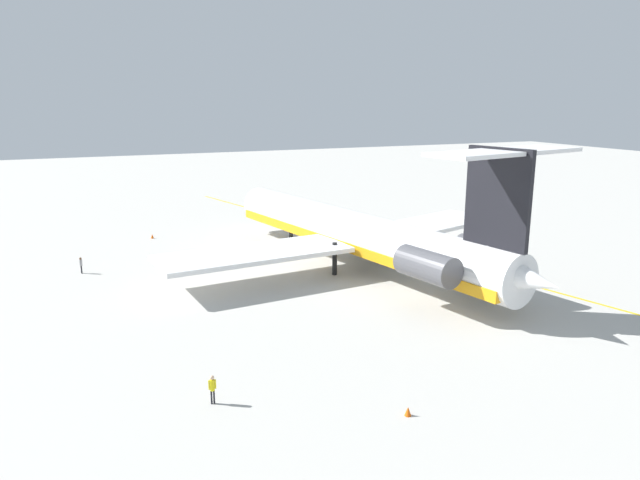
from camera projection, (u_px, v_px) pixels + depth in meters
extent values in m
plane|color=#B7B5AD|center=(451.00, 268.00, 62.31)|extent=(292.90, 292.90, 0.00)
cylinder|color=white|center=(354.00, 232.00, 62.05)|extent=(42.35, 12.77, 4.51)
cone|color=white|center=(259.00, 204.00, 78.96)|extent=(5.46, 5.17, 4.33)
cone|color=white|center=(521.00, 277.00, 45.05)|extent=(7.21, 5.06, 3.83)
cube|color=orange|center=(354.00, 241.00, 62.29)|extent=(41.44, 12.67, 0.99)
cube|color=white|center=(254.00, 253.00, 56.56)|extent=(8.78, 19.37, 0.45)
cube|color=white|center=(426.00, 225.00, 69.42)|extent=(12.34, 20.04, 0.45)
cylinder|color=#515156|center=(427.00, 266.00, 48.32)|extent=(6.04, 3.68, 2.62)
cube|color=white|center=(434.00, 264.00, 48.75)|extent=(3.60, 2.08, 0.54)
cylinder|color=#515156|center=(485.00, 253.00, 52.32)|extent=(6.04, 3.68, 2.62)
cube|color=white|center=(479.00, 254.00, 51.89)|extent=(3.60, 2.08, 0.54)
cube|color=black|center=(497.00, 198.00, 45.92)|extent=(6.08, 1.65, 7.99)
cube|color=white|center=(474.00, 154.00, 42.68)|extent=(5.44, 7.28, 0.32)
cube|color=white|center=(535.00, 150.00, 46.67)|extent=(5.44, 7.28, 0.32)
cylinder|color=black|center=(291.00, 229.00, 72.87)|extent=(0.50, 0.50, 3.42)
cylinder|color=black|center=(335.00, 259.00, 59.42)|extent=(0.50, 0.50, 3.42)
cylinder|color=black|center=(388.00, 249.00, 63.40)|extent=(0.50, 0.50, 3.42)
cylinder|color=black|center=(212.00, 397.00, 34.35)|extent=(0.11, 0.11, 0.87)
cylinder|color=black|center=(214.00, 397.00, 34.40)|extent=(0.11, 0.11, 0.87)
cylinder|color=yellow|center=(212.00, 385.00, 34.19)|extent=(0.29, 0.29, 0.69)
sphere|color=#DBB28E|center=(212.00, 378.00, 34.08)|extent=(0.27, 0.27, 0.27)
cylinder|color=yellow|center=(209.00, 385.00, 34.12)|extent=(0.08, 0.08, 0.58)
cylinder|color=yellow|center=(215.00, 384.00, 34.25)|extent=(0.08, 0.08, 0.58)
cylinder|color=black|center=(82.00, 270.00, 60.14)|extent=(0.10, 0.10, 0.82)
cylinder|color=black|center=(81.00, 269.00, 60.24)|extent=(0.10, 0.10, 0.82)
cylinder|color=gray|center=(81.00, 263.00, 60.02)|extent=(0.27, 0.27, 0.65)
sphere|color=brown|center=(80.00, 259.00, 59.91)|extent=(0.26, 0.26, 0.26)
cylinder|color=gray|center=(81.00, 263.00, 59.88)|extent=(0.08, 0.08, 0.55)
cylinder|color=gray|center=(80.00, 262.00, 60.14)|extent=(0.08, 0.08, 0.55)
cone|color=#EA590F|center=(349.00, 211.00, 92.74)|extent=(0.40, 0.40, 0.55)
cone|color=#EA590F|center=(408.00, 411.00, 33.11)|extent=(0.40, 0.40, 0.55)
cone|color=#EA590F|center=(152.00, 236.00, 75.38)|extent=(0.40, 0.40, 0.55)
cube|color=gold|center=(427.00, 257.00, 66.54)|extent=(105.17, 28.58, 0.01)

